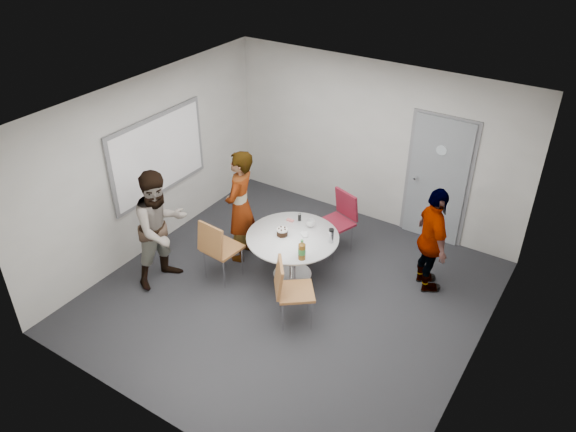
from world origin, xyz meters
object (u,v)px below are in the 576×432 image
Objects in this scene: door at (437,180)px; chair_near_left at (217,245)px; person_main at (240,206)px; whiteboard at (159,155)px; person_right at (432,241)px; table at (294,242)px; person_left at (161,228)px; chair_near_right at (288,286)px; chair_far at (340,216)px.

chair_near_left is at bearing -128.21° from door.
door is 3.04m from person_main.
whiteboard is at bearing -147.34° from door.
person_right is (0.42, -1.26, -0.23)m from door.
door is at bearing 57.94° from table.
person_left is (-2.81, -3.12, -0.16)m from door.
whiteboard is 2.43m from table.
chair_near_right is 0.60× the size of person_right.
person_right is at bearing 104.68° from chair_near_right.
person_left is at bearing 68.47° from chair_far.
person_left is at bearing -145.39° from table.
person_left is (-1.51, -1.05, 0.28)m from table.
whiteboard is 1.26m from person_left.
door is 1.12× the size of whiteboard.
chair_far is (-1.07, -1.11, -0.42)m from door.
door is 2.15× the size of chair_near_left.
table is 0.99m from chair_far.
whiteboard is at bearing 66.21° from person_right.
door is 1.60m from chair_far.
whiteboard is at bearing 44.62° from chair_far.
person_right is (3.23, 1.85, -0.08)m from person_left.
chair_near_right is 0.97× the size of chair_far.
whiteboard reaches higher than person_left.
door is 1.20× the size of person_main.
chair_far is 0.56× the size of person_main.
door is at bearing 32.66° from whiteboard.
chair_near_right is at bearing -105.98° from door.
table is at bearing 169.95° from chair_near_right.
table is at bearing 75.66° from person_main.
chair_near_right is (1.31, -0.20, -0.02)m from chair_near_left.
door reaches higher than person_left.
person_right is at bearing 25.22° from table.
person_main reaches higher than person_right.
whiteboard is at bearing -174.72° from table.
chair_near_left is 0.72m from person_main.
door is at bearing 118.83° from person_main.
chair_near_left reaches higher than chair_near_right.
person_main is at bearing 179.69° from table.
whiteboard reaches higher than person_main.
chair_far is (1.08, 1.63, -0.00)m from chair_near_left.
chair_near_right is at bearing -13.39° from whiteboard.
person_left is (-0.58, -1.05, -0.01)m from person_main.
whiteboard is at bearing 52.85° from person_left.
table is at bearing 96.25° from chair_far.
chair_far is (0.22, 0.97, 0.01)m from table.
whiteboard is (-3.56, -2.28, 0.42)m from door.
person_left is at bearing -48.23° from whiteboard.
person_left is at bearing -132.06° from door.
door reaches higher than chair_near_right.
chair_near_left is at bearing -17.77° from whiteboard.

